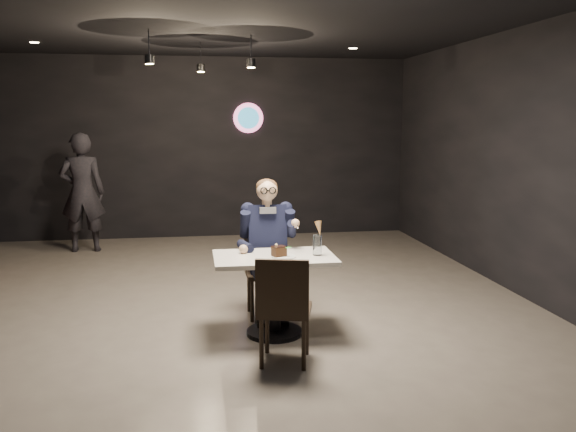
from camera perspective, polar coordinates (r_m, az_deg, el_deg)
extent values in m
plane|color=slate|center=(6.18, -7.25, -9.75)|extent=(9.00, 9.00, 0.00)
cube|color=black|center=(7.90, -8.13, 15.50)|extent=(1.40, 1.20, 0.36)
cube|color=white|center=(5.67, -1.29, -7.43)|extent=(1.10, 0.70, 0.75)
cube|color=black|center=(6.17, -1.97, -5.23)|extent=(0.42, 0.46, 0.92)
cube|color=black|center=(5.03, -0.30, -8.58)|extent=(0.52, 0.55, 0.92)
cube|color=black|center=(6.11, -1.98, -2.87)|extent=(0.60, 0.80, 1.44)
cylinder|color=white|center=(5.51, -0.39, -3.81)|extent=(0.22, 0.22, 0.01)
cube|color=black|center=(5.50, -0.85, -3.34)|extent=(0.14, 0.13, 0.08)
ellipsoid|color=#2E8E32|center=(5.48, 0.00, -2.96)|extent=(0.06, 0.04, 0.01)
cylinder|color=silver|center=(5.58, 2.76, -2.73)|extent=(0.08, 0.08, 0.19)
cone|color=#BD804D|center=(5.54, 2.93, -1.19)|extent=(0.08, 0.08, 0.14)
imported|color=black|center=(9.64, -18.69, 2.10)|extent=(0.67, 0.46, 1.79)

